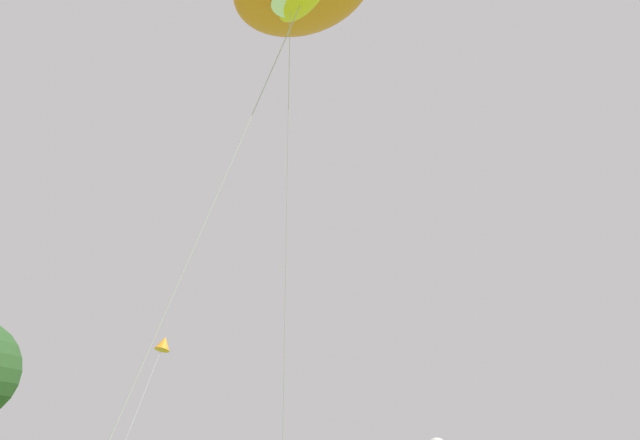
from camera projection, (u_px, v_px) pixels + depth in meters
name	position (u px, v px, depth m)	size (l,w,h in m)	color
small_kite_diamond_red	(164.00, 344.00, 30.72)	(4.14, 1.27, 6.52)	orange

